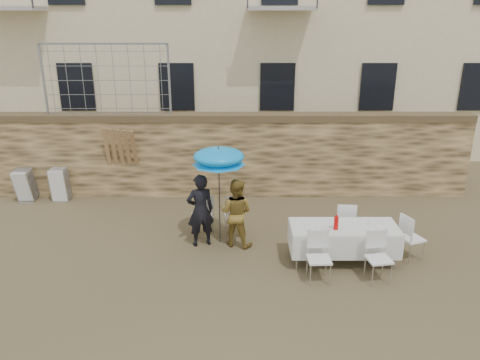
{
  "coord_description": "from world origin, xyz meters",
  "views": [
    {
      "loc": [
        0.38,
        -7.07,
        4.7
      ],
      "look_at": [
        0.4,
        2.2,
        1.4
      ],
      "focal_mm": 35.0,
      "sensor_mm": 36.0,
      "label": 1
    }
  ],
  "objects_px": {
    "table_chair_side": "(412,237)",
    "chair_stack_left": "(28,182)",
    "chair_stack_right": "(62,182)",
    "man_suit": "(200,210)",
    "woman_dress": "(236,213)",
    "table_chair_front_right": "(379,258)",
    "table_chair_front_left": "(319,258)",
    "soda_bottle": "(336,223)",
    "umbrella": "(219,160)",
    "banquet_table": "(344,228)",
    "couple_chair_right": "(234,214)",
    "couple_chair_left": "(203,214)",
    "table_chair_back": "(345,222)"
  },
  "relations": [
    {
      "from": "table_chair_front_right",
      "to": "table_chair_back",
      "type": "bearing_deg",
      "value": 91.64
    },
    {
      "from": "umbrella",
      "to": "table_chair_front_left",
      "type": "height_order",
      "value": "umbrella"
    },
    {
      "from": "soda_bottle",
      "to": "chair_stack_left",
      "type": "distance_m",
      "value": 8.31
    },
    {
      "from": "man_suit",
      "to": "banquet_table",
      "type": "xyz_separation_m",
      "value": [
        2.88,
        -0.72,
        -0.07
      ]
    },
    {
      "from": "woman_dress",
      "to": "banquet_table",
      "type": "bearing_deg",
      "value": -178.32
    },
    {
      "from": "table_chair_front_right",
      "to": "table_chair_front_left",
      "type": "bearing_deg",
      "value": 170.68
    },
    {
      "from": "soda_bottle",
      "to": "man_suit",
      "type": "bearing_deg",
      "value": 162.02
    },
    {
      "from": "chair_stack_left",
      "to": "chair_stack_right",
      "type": "bearing_deg",
      "value": 0.0
    },
    {
      "from": "couple_chair_right",
      "to": "table_chair_front_left",
      "type": "relative_size",
      "value": 1.0
    },
    {
      "from": "soda_bottle",
      "to": "chair_stack_right",
      "type": "bearing_deg",
      "value": 151.68
    },
    {
      "from": "umbrella",
      "to": "banquet_table",
      "type": "bearing_deg",
      "value": -18.29
    },
    {
      "from": "couple_chair_left",
      "to": "chair_stack_left",
      "type": "bearing_deg",
      "value": -46.38
    },
    {
      "from": "woman_dress",
      "to": "chair_stack_left",
      "type": "relative_size",
      "value": 1.62
    },
    {
      "from": "soda_bottle",
      "to": "table_chair_side",
      "type": "relative_size",
      "value": 0.27
    },
    {
      "from": "table_chair_side",
      "to": "chair_stack_left",
      "type": "bearing_deg",
      "value": 48.79
    },
    {
      "from": "man_suit",
      "to": "chair_stack_left",
      "type": "bearing_deg",
      "value": -47.23
    },
    {
      "from": "banquet_table",
      "to": "soda_bottle",
      "type": "relative_size",
      "value": 8.08
    },
    {
      "from": "couple_chair_right",
      "to": "man_suit",
      "type": "bearing_deg",
      "value": 30.74
    },
    {
      "from": "banquet_table",
      "to": "table_chair_front_left",
      "type": "height_order",
      "value": "table_chair_front_left"
    },
    {
      "from": "soda_bottle",
      "to": "umbrella",
      "type": "bearing_deg",
      "value": 156.96
    },
    {
      "from": "man_suit",
      "to": "table_chair_back",
      "type": "bearing_deg",
      "value": 163.39
    },
    {
      "from": "table_chair_side",
      "to": "chair_stack_right",
      "type": "xyz_separation_m",
      "value": [
        -8.2,
        3.31,
        -0.02
      ]
    },
    {
      "from": "umbrella",
      "to": "couple_chair_left",
      "type": "bearing_deg",
      "value": 131.63
    },
    {
      "from": "man_suit",
      "to": "table_chair_front_right",
      "type": "bearing_deg",
      "value": 138.41
    },
    {
      "from": "umbrella",
      "to": "chair_stack_right",
      "type": "xyz_separation_m",
      "value": [
        -4.32,
        2.59,
        -1.43
      ]
    },
    {
      "from": "table_chair_side",
      "to": "couple_chair_left",
      "type": "bearing_deg",
      "value": 53.47
    },
    {
      "from": "woman_dress",
      "to": "banquet_table",
      "type": "height_order",
      "value": "woman_dress"
    },
    {
      "from": "man_suit",
      "to": "table_chair_front_left",
      "type": "bearing_deg",
      "value": 129.11
    },
    {
      "from": "couple_chair_right",
      "to": "table_chair_front_left",
      "type": "distance_m",
      "value": 2.57
    },
    {
      "from": "couple_chair_left",
      "to": "table_chair_back",
      "type": "relative_size",
      "value": 1.0
    },
    {
      "from": "banquet_table",
      "to": "table_chair_front_left",
      "type": "relative_size",
      "value": 2.19
    },
    {
      "from": "chair_stack_left",
      "to": "woman_dress",
      "type": "bearing_deg",
      "value": -25.76
    },
    {
      "from": "woman_dress",
      "to": "couple_chair_right",
      "type": "height_order",
      "value": "woman_dress"
    },
    {
      "from": "woman_dress",
      "to": "umbrella",
      "type": "xyz_separation_m",
      "value": [
        -0.35,
        0.1,
        1.14
      ]
    },
    {
      "from": "soda_bottle",
      "to": "table_chair_front_right",
      "type": "distance_m",
      "value": 1.02
    },
    {
      "from": "couple_chair_left",
      "to": "table_chair_front_left",
      "type": "bearing_deg",
      "value": 116.01
    },
    {
      "from": "umbrella",
      "to": "chair_stack_left",
      "type": "height_order",
      "value": "umbrella"
    },
    {
      "from": "man_suit",
      "to": "chair_stack_right",
      "type": "bearing_deg",
      "value": -52.53
    },
    {
      "from": "woman_dress",
      "to": "couple_chair_left",
      "type": "height_order",
      "value": "woman_dress"
    },
    {
      "from": "chair_stack_right",
      "to": "man_suit",
      "type": "bearing_deg",
      "value": -34.44
    },
    {
      "from": "table_chair_front_right",
      "to": "chair_stack_left",
      "type": "distance_m",
      "value": 9.19
    },
    {
      "from": "couple_chair_right",
      "to": "table_chair_side",
      "type": "relative_size",
      "value": 1.0
    },
    {
      "from": "chair_stack_left",
      "to": "couple_chair_right",
      "type": "bearing_deg",
      "value": -21.17
    },
    {
      "from": "man_suit",
      "to": "table_chair_front_left",
      "type": "distance_m",
      "value": 2.73
    },
    {
      "from": "woman_dress",
      "to": "soda_bottle",
      "type": "distance_m",
      "value": 2.13
    },
    {
      "from": "banquet_table",
      "to": "chair_stack_left",
      "type": "xyz_separation_m",
      "value": [
        -7.7,
        3.41,
        -0.27
      ]
    },
    {
      "from": "banquet_table",
      "to": "umbrella",
      "type": "bearing_deg",
      "value": 161.71
    },
    {
      "from": "table_chair_side",
      "to": "chair_stack_left",
      "type": "xyz_separation_m",
      "value": [
        -9.1,
        3.31,
        -0.02
      ]
    },
    {
      "from": "couple_chair_left",
      "to": "chair_stack_right",
      "type": "height_order",
      "value": "couple_chair_left"
    },
    {
      "from": "table_chair_front_right",
      "to": "chair_stack_left",
      "type": "height_order",
      "value": "table_chair_front_right"
    }
  ]
}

